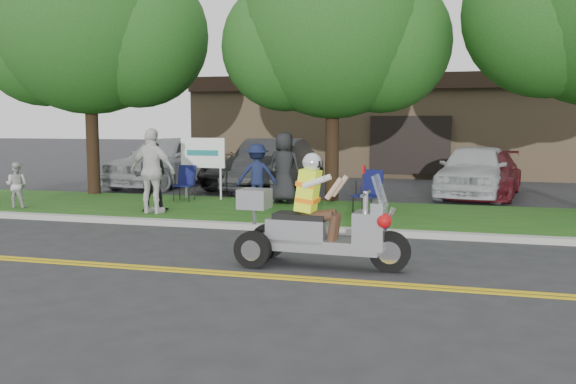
% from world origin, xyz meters
% --- Properties ---
extents(ground, '(120.00, 120.00, 0.00)m').
position_xyz_m(ground, '(0.00, 0.00, 0.00)').
color(ground, '#28282B').
rests_on(ground, ground).
extents(centerline_near, '(60.00, 0.10, 0.01)m').
position_xyz_m(centerline_near, '(0.00, -0.58, 0.01)').
color(centerline_near, gold).
rests_on(centerline_near, ground).
extents(centerline_far, '(60.00, 0.10, 0.01)m').
position_xyz_m(centerline_far, '(0.00, -0.42, 0.01)').
color(centerline_far, gold).
rests_on(centerline_far, ground).
extents(curb, '(60.00, 0.25, 0.12)m').
position_xyz_m(curb, '(0.00, 3.05, 0.06)').
color(curb, '#A8A89E').
rests_on(curb, ground).
extents(grass_verge, '(60.00, 4.00, 0.10)m').
position_xyz_m(grass_verge, '(0.00, 5.20, 0.06)').
color(grass_verge, '#174D14').
rests_on(grass_verge, ground).
extents(commercial_building, '(18.00, 8.20, 4.00)m').
position_xyz_m(commercial_building, '(2.00, 18.98, 2.01)').
color(commercial_building, '#9E7F5B').
rests_on(commercial_building, ground).
extents(tree_left, '(6.62, 5.40, 7.78)m').
position_xyz_m(tree_left, '(-6.44, 7.03, 4.85)').
color(tree_left, '#332114').
rests_on(tree_left, ground).
extents(tree_mid, '(5.88, 4.80, 7.05)m').
position_xyz_m(tree_mid, '(0.55, 7.23, 4.43)').
color(tree_mid, '#332114').
rests_on(tree_mid, ground).
extents(business_sign, '(1.25, 0.06, 1.75)m').
position_xyz_m(business_sign, '(-2.90, 6.60, 1.26)').
color(business_sign, silver).
rests_on(business_sign, ground).
extents(trike_scooter, '(2.63, 0.89, 1.72)m').
position_xyz_m(trike_scooter, '(1.58, 0.26, 0.60)').
color(trike_scooter, black).
rests_on(trike_scooter, ground).
extents(lawn_chair_a, '(0.69, 0.70, 1.00)m').
position_xyz_m(lawn_chair_a, '(1.78, 5.05, 0.67)').
color(lawn_chair_a, black).
rests_on(lawn_chair_a, grass_verge).
extents(lawn_chair_b, '(0.50, 0.52, 0.93)m').
position_xyz_m(lawn_chair_b, '(-3.25, 6.24, 0.63)').
color(lawn_chair_b, black).
rests_on(lawn_chair_b, grass_verge).
extents(spectator_adult_mid, '(0.94, 0.83, 1.63)m').
position_xyz_m(spectator_adult_mid, '(-3.17, 4.16, 0.92)').
color(spectator_adult_mid, black).
rests_on(spectator_adult_mid, grass_verge).
extents(spectator_adult_right, '(1.19, 0.61, 1.94)m').
position_xyz_m(spectator_adult_right, '(-2.98, 3.91, 1.07)').
color(spectator_adult_right, silver).
rests_on(spectator_adult_right, grass_verge).
extents(spectator_chair_a, '(1.13, 0.87, 1.54)m').
position_xyz_m(spectator_chair_a, '(-1.14, 5.86, 0.87)').
color(spectator_chair_a, '#171D40').
rests_on(spectator_chair_a, grass_verge).
extents(spectator_chair_b, '(0.94, 0.67, 1.82)m').
position_xyz_m(spectator_chair_b, '(-0.58, 6.40, 1.01)').
color(spectator_chair_b, black).
rests_on(spectator_chair_b, grass_verge).
extents(child_right, '(0.60, 0.51, 1.10)m').
position_xyz_m(child_right, '(-6.63, 3.90, 0.66)').
color(child_right, '#B8B7B2').
rests_on(child_right, grass_verge).
extents(parked_car_far_left, '(2.79, 5.39, 1.75)m').
position_xyz_m(parked_car_far_left, '(-5.74, 10.27, 0.88)').
color(parked_car_far_left, '#A6A8AD').
rests_on(parked_car_far_left, ground).
extents(parked_car_left, '(1.81, 5.00, 1.64)m').
position_xyz_m(parked_car_left, '(-2.00, 9.97, 0.82)').
color(parked_car_left, '#2D2D2F').
rests_on(parked_car_left, ground).
extents(parked_car_mid, '(3.40, 5.50, 1.42)m').
position_xyz_m(parked_car_mid, '(-2.43, 10.37, 0.71)').
color(parked_car_mid, black).
rests_on(parked_car_mid, ground).
extents(parked_car_right, '(2.51, 4.72, 1.30)m').
position_xyz_m(parked_car_right, '(4.50, 10.07, 0.65)').
color(parked_car_right, '#54131B').
rests_on(parked_car_right, ground).
extents(parked_car_far_right, '(2.58, 4.81, 1.55)m').
position_xyz_m(parked_car_far_right, '(4.20, 9.92, 0.78)').
color(parked_car_far_right, silver).
rests_on(parked_car_far_right, ground).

